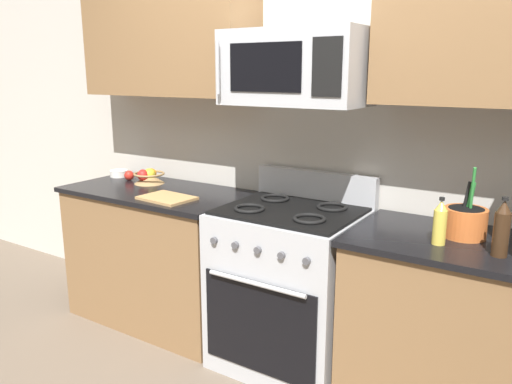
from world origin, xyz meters
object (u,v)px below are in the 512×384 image
(microwave, at_px, (296,68))
(bottle_oil, at_px, (440,223))
(fruit_basket, at_px, (149,177))
(cutting_board, at_px, (167,198))
(bottle_soy, at_px, (502,229))
(apple_loose, at_px, (129,175))
(range_oven, at_px, (290,286))
(utensil_crock, at_px, (465,221))
(prep_bowl, at_px, (119,173))

(microwave, distance_m, bottle_oil, 1.06)
(fruit_basket, bearing_deg, cutting_board, -33.17)
(bottle_soy, bearing_deg, bottle_oil, 176.00)
(fruit_basket, xyz_separation_m, bottle_oil, (1.99, -0.22, 0.05))
(apple_loose, bearing_deg, microwave, -3.25)
(cutting_board, relative_size, bottle_oil, 1.47)
(bottle_oil, bearing_deg, fruit_basket, 173.74)
(range_oven, height_order, utensil_crock, utensil_crock)
(cutting_board, xyz_separation_m, bottle_oil, (1.57, 0.05, 0.09))
(range_oven, xyz_separation_m, prep_bowl, (-1.53, 0.16, 0.46))
(apple_loose, relative_size, prep_bowl, 0.53)
(bottle_soy, bearing_deg, range_oven, 173.20)
(utensil_crock, relative_size, fruit_basket, 1.58)
(range_oven, xyz_separation_m, microwave, (-0.00, 0.03, 1.21))
(fruit_basket, bearing_deg, utensil_crock, -1.40)
(prep_bowl, bearing_deg, fruit_basket, -7.53)
(apple_loose, bearing_deg, range_oven, -4.44)
(apple_loose, relative_size, bottle_oil, 0.32)
(microwave, distance_m, fruit_basket, 1.38)
(apple_loose, xyz_separation_m, bottle_oil, (2.18, -0.21, 0.06))
(utensil_crock, relative_size, bottle_oil, 1.56)
(bottle_oil, bearing_deg, range_oven, 172.35)
(utensil_crock, height_order, prep_bowl, utensil_crock)
(microwave, bearing_deg, fruit_basket, 176.08)
(fruit_basket, relative_size, apple_loose, 3.07)
(range_oven, bearing_deg, microwave, 90.04)
(range_oven, bearing_deg, bottle_soy, -6.80)
(utensil_crock, distance_m, bottle_soy, 0.26)
(bottle_oil, xyz_separation_m, bottle_soy, (0.25, -0.02, 0.02))
(microwave, height_order, cutting_board, microwave)
(fruit_basket, height_order, bottle_oil, bottle_oil)
(range_oven, relative_size, fruit_basket, 5.13)
(range_oven, relative_size, bottle_soy, 4.30)
(bottle_oil, bearing_deg, cutting_board, -178.11)
(range_oven, relative_size, apple_loose, 15.74)
(range_oven, relative_size, utensil_crock, 3.25)
(bottle_soy, bearing_deg, apple_loose, 174.53)
(cutting_board, bearing_deg, fruit_basket, 146.83)
(range_oven, bearing_deg, fruit_basket, 174.70)
(apple_loose, height_order, bottle_soy, bottle_soy)
(microwave, relative_size, apple_loose, 10.78)
(apple_loose, height_order, cutting_board, apple_loose)
(cutting_board, distance_m, prep_bowl, 0.82)
(range_oven, height_order, bottle_oil, bottle_oil)
(prep_bowl, bearing_deg, bottle_soy, -6.22)
(microwave, height_order, utensil_crock, microwave)
(cutting_board, height_order, bottle_oil, bottle_oil)
(fruit_basket, relative_size, bottle_soy, 0.84)
(fruit_basket, bearing_deg, prep_bowl, 172.47)
(apple_loose, bearing_deg, utensil_crock, -1.20)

